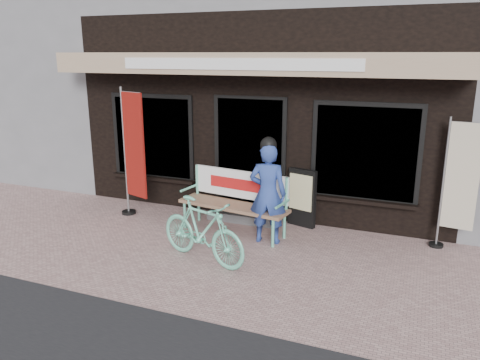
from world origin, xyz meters
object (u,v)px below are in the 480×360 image
at_px(bench, 236,197).
at_px(menu_stand, 302,197).
at_px(bicycle, 202,230).
at_px(person, 268,192).
at_px(nobori_cream, 458,184).
at_px(nobori_red, 133,152).

xyz_separation_m(bench, menu_stand, (0.96, 0.64, -0.08)).
bearing_deg(bicycle, person, -14.27).
height_order(bench, person, person).
height_order(person, nobori_cream, nobori_cream).
bearing_deg(person, menu_stand, 62.30).
xyz_separation_m(nobori_red, menu_stand, (2.94, 0.65, -0.69)).
bearing_deg(nobori_red, person, 13.17).
xyz_separation_m(bench, bicycle, (-0.00, -1.27, -0.14)).
relative_size(person, bicycle, 1.09).
xyz_separation_m(bench, person, (0.64, -0.25, 0.23)).
bearing_deg(bench, bicycle, -81.81).
relative_size(bicycle, nobori_red, 0.66).
height_order(bicycle, nobori_red, nobori_red).
relative_size(bench, bicycle, 1.25).
relative_size(person, nobori_cream, 0.84).
xyz_separation_m(bicycle, nobori_red, (-1.98, 1.26, 0.75)).
height_order(bench, menu_stand, bench).
height_order(bench, bicycle, bench).
height_order(nobori_cream, menu_stand, nobori_cream).
bearing_deg(bicycle, menu_stand, -9.09).
height_order(bicycle, menu_stand, menu_stand).
bearing_deg(bench, person, -13.14).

